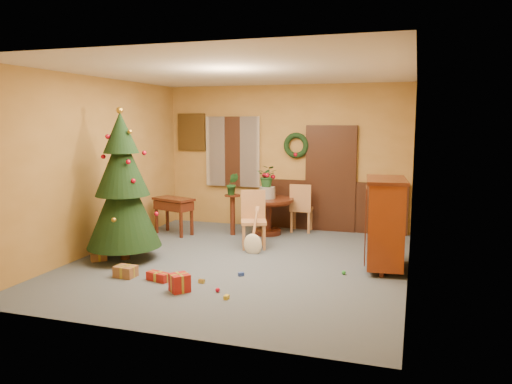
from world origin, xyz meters
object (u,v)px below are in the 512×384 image
at_px(dining_table, 267,209).
at_px(chair_near, 253,217).
at_px(writing_desk, 174,207).
at_px(sideboard, 385,221).
at_px(christmas_tree, 123,188).

bearing_deg(dining_table, chair_near, -86.92).
xyz_separation_m(writing_desk, sideboard, (4.03, -1.14, 0.19)).
xyz_separation_m(dining_table, writing_desk, (-1.72, -0.56, 0.05)).
relative_size(writing_desk, sideboard, 0.66).
bearing_deg(sideboard, writing_desk, 164.24).
relative_size(dining_table, chair_near, 1.03).
bearing_deg(christmas_tree, sideboard, 10.15).
bearing_deg(chair_near, writing_desk, 165.11).
distance_m(dining_table, sideboard, 2.88).
xyz_separation_m(dining_table, christmas_tree, (-1.65, -2.41, 0.65)).
relative_size(christmas_tree, writing_desk, 2.70).
bearing_deg(writing_desk, chair_near, -14.89).
relative_size(chair_near, sideboard, 0.73).
distance_m(dining_table, writing_desk, 1.81).
relative_size(dining_table, christmas_tree, 0.43).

